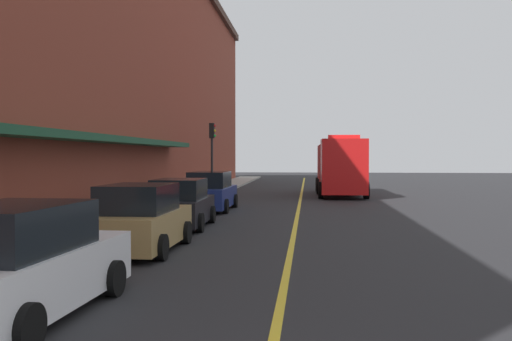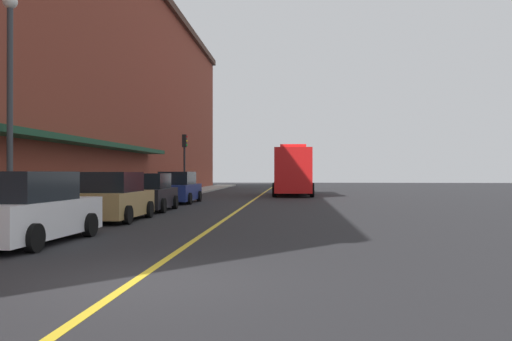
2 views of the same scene
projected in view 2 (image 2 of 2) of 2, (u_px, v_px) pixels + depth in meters
The scene contains 12 objects.
ground_plane at pixel (254, 200), 33.37m from camera, with size 112.00×112.00×0.00m, color #232326.
sidewalk_left at pixel (157, 198), 33.81m from camera, with size 2.40×70.00×0.15m, color #9E9B93.
lane_center_stripe at pixel (254, 200), 33.37m from camera, with size 0.16×70.00×0.01m, color gold.
brick_building_left at pixel (46, 77), 33.33m from camera, with size 12.51×64.00×15.44m.
parked_car_0 at pixel (27, 210), 12.90m from camera, with size 2.21×4.70×1.76m.
parked_car_1 at pixel (114, 198), 18.96m from camera, with size 2.05×4.19×1.76m.
parked_car_2 at pixel (149, 193), 23.85m from camera, with size 2.09×4.18×1.69m.
parked_car_3 at pixel (178, 188), 30.01m from camera, with size 2.07×4.64×1.78m.
fire_truck at pixel (293, 172), 40.19m from camera, with size 3.00×9.11×3.70m.
parking_meter_1 at pixel (148, 185), 28.60m from camera, with size 0.14×0.18×1.33m.
street_lamp_left at pixel (10, 84), 15.84m from camera, with size 0.44×0.44×6.94m.
traffic_light_near at pixel (185, 153), 37.91m from camera, with size 0.38×0.36×4.30m.
Camera 2 is at (2.55, -8.28, 1.74)m, focal length 37.14 mm.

